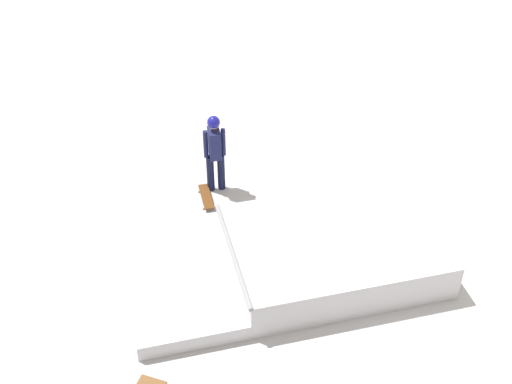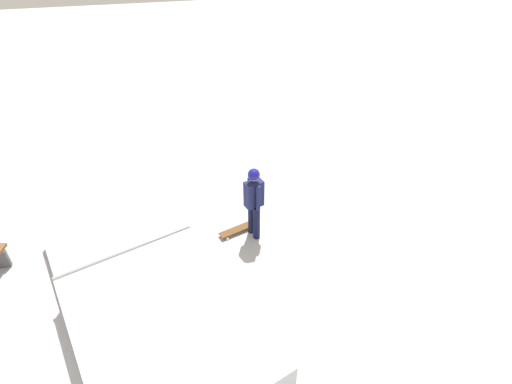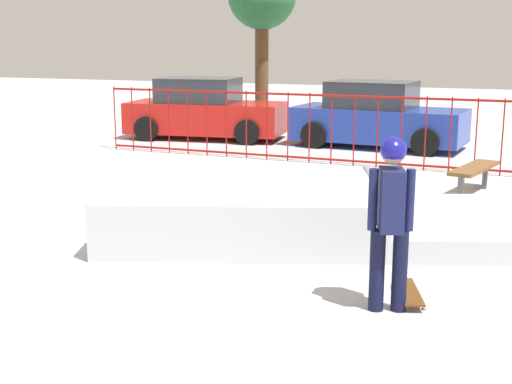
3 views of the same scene
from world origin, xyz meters
TOP-DOWN VIEW (x-y plane):
  - skate_ramp at (1.45, 0.03)m, footprint 5.95×4.20m
  - skater at (3.34, -2.17)m, footprint 0.42×0.43m
  - skateboard at (3.50, -1.80)m, footprint 0.44×0.82m

SIDE VIEW (x-z plane):
  - skateboard at x=3.50m, z-range 0.03..0.12m
  - skate_ramp at x=1.45m, z-range -0.05..0.69m
  - skater at x=3.34m, z-range 0.14..1.87m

